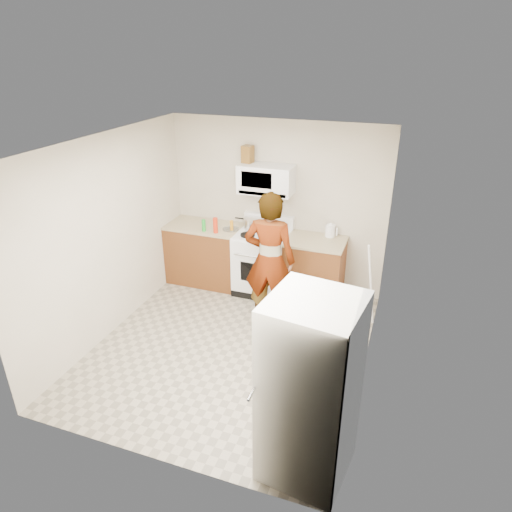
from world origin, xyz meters
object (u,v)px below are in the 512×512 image
at_px(person, 270,260).
at_px(kettle, 330,231).
at_px(fridge, 310,391).
at_px(microwave, 266,179).
at_px(saucepan, 252,223).
at_px(gas_range, 263,261).

xyz_separation_m(person, kettle, (0.57, 1.00, 0.11)).
height_order(fridge, kettle, fridge).
bearing_deg(microwave, person, -68.56).
bearing_deg(person, saucepan, -62.05).
xyz_separation_m(microwave, kettle, (0.93, 0.09, -0.68)).
relative_size(gas_range, kettle, 6.69).
distance_m(gas_range, person, 0.96).
height_order(gas_range, saucepan, gas_range).
bearing_deg(saucepan, kettle, 3.95).
bearing_deg(gas_range, kettle, 12.91).
xyz_separation_m(fridge, saucepan, (-1.60, 3.02, 0.17)).
relative_size(person, kettle, 10.79).
height_order(gas_range, fridge, fridge).
relative_size(microwave, saucepan, 3.05).
height_order(person, saucepan, person).
height_order(microwave, fridge, microwave).
height_order(gas_range, kettle, gas_range).
distance_m(gas_range, fridge, 3.23).
height_order(microwave, saucepan, microwave).
relative_size(person, saucepan, 7.31).
xyz_separation_m(gas_range, microwave, (0.00, 0.13, 1.21)).
distance_m(kettle, saucepan, 1.15).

